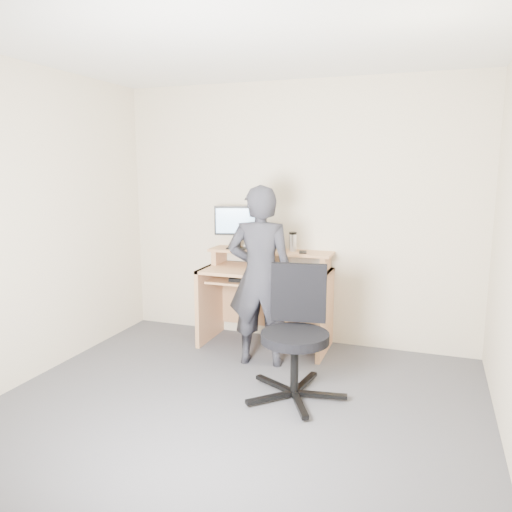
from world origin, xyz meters
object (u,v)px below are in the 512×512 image
Objects in this scene: desk at (268,288)px; office_chair at (296,328)px; monitor at (237,223)px; person at (260,276)px.

office_chair reaches higher than desk.
desk is 1.12m from office_chair.
monitor is 0.78m from person.
monitor reaches higher than office_chair.
person is at bearing -68.48° from monitor.
desk is 1.25× the size of office_chair.
monitor is at bearing 121.93° from office_chair.
desk is at bearing 110.29° from office_chair.
office_chair is at bearing 123.97° from person.
office_chair is 0.61× the size of person.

